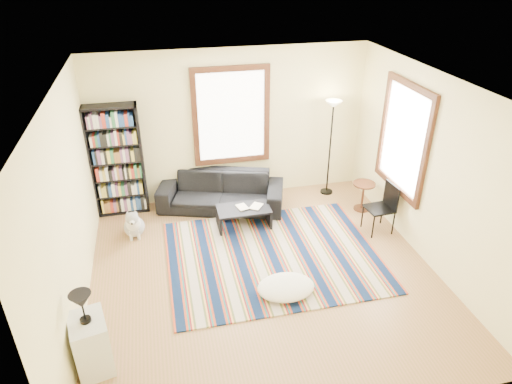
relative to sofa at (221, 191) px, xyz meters
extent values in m
cube|color=#A06C49|center=(0.30, -2.05, -0.38)|extent=(5.00, 5.00, 0.10)
cube|color=white|center=(0.30, -2.05, 2.52)|extent=(5.00, 5.00, 0.10)
cube|color=#FFF4AB|center=(0.30, 0.50, 1.07)|extent=(5.00, 0.10, 2.80)
cube|color=#FFF4AB|center=(0.30, -4.60, 1.07)|extent=(5.00, 0.10, 2.80)
cube|color=#FFF4AB|center=(-2.25, -2.05, 1.07)|extent=(0.10, 5.00, 2.80)
cube|color=#FFF4AB|center=(2.85, -2.05, 1.07)|extent=(0.10, 5.00, 2.80)
cube|color=white|center=(0.30, 0.42, 1.27)|extent=(1.20, 0.06, 1.60)
cube|color=white|center=(2.77, -1.25, 1.27)|extent=(0.06, 1.20, 1.60)
cube|color=#0C1C3C|center=(0.53, -1.69, -0.32)|extent=(3.25, 2.60, 0.02)
imported|color=black|center=(0.00, 0.00, 0.00)|extent=(2.40, 1.52, 0.65)
cube|color=black|center=(-1.76, 0.27, 0.67)|extent=(0.90, 0.30, 2.00)
cube|color=black|center=(0.27, -0.74, -0.15)|extent=(1.02, 0.79, 0.36)
imported|color=beige|center=(0.17, -0.74, 0.04)|extent=(0.26, 0.22, 0.02)
imported|color=beige|center=(0.42, -0.69, 0.04)|extent=(0.29, 0.30, 0.02)
ellipsoid|color=white|center=(0.49, -2.56, -0.23)|extent=(0.91, 0.75, 0.20)
cylinder|color=#401C10|center=(2.50, -0.66, -0.06)|extent=(0.42, 0.42, 0.54)
cube|color=black|center=(2.45, -1.38, 0.10)|extent=(0.45, 0.43, 0.86)
cube|color=silver|center=(-2.00, -3.28, 0.02)|extent=(0.48, 0.57, 0.70)
camera|label=1|loc=(-1.02, -7.29, 3.97)|focal=32.00mm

